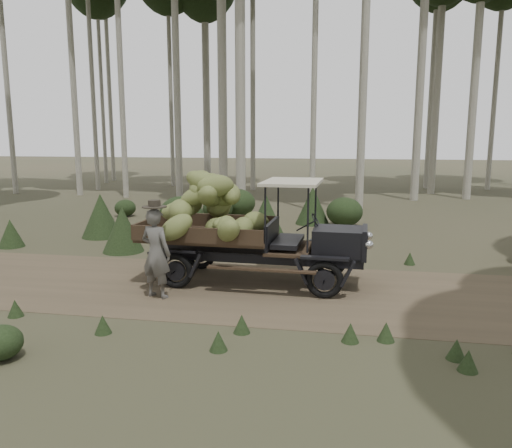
# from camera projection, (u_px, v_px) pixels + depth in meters

# --- Properties ---
(ground) EXTENTS (120.00, 120.00, 0.00)m
(ground) POSITION_uv_depth(u_px,v_px,m) (286.00, 292.00, 9.95)
(ground) COLOR #473D2B
(ground) RESTS_ON ground
(dirt_track) EXTENTS (70.00, 4.00, 0.01)m
(dirt_track) POSITION_uv_depth(u_px,v_px,m) (286.00, 291.00, 9.95)
(dirt_track) COLOR brown
(dirt_track) RESTS_ON ground
(banana_truck) EXTENTS (4.83, 2.36, 2.45)m
(banana_truck) POSITION_uv_depth(u_px,v_px,m) (233.00, 219.00, 10.38)
(banana_truck) COLOR black
(banana_truck) RESTS_ON ground
(farmer) EXTENTS (0.72, 0.58, 1.89)m
(farmer) POSITION_uv_depth(u_px,v_px,m) (156.00, 252.00, 9.45)
(farmer) COLOR #514F4A
(farmer) RESTS_ON ground
(undergrowth) EXTENTS (24.65, 19.20, 1.40)m
(undergrowth) POSITION_uv_depth(u_px,v_px,m) (395.00, 252.00, 10.86)
(undergrowth) COLOR #233319
(undergrowth) RESTS_ON ground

